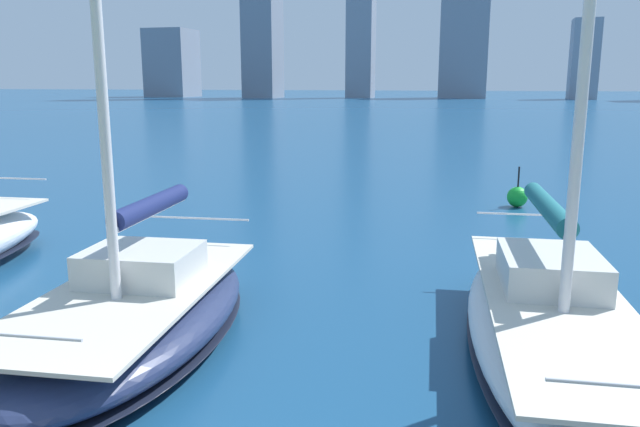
% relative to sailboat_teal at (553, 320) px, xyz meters
% --- Properties ---
extents(city_skyline, '(172.93, 22.76, 53.06)m').
position_rel_sailboat_teal_xyz_m(city_skyline, '(7.59, -153.67, 16.31)').
color(city_skyline, gray).
rests_on(city_skyline, ground).
extents(sailboat_teal, '(3.19, 8.61, 12.37)m').
position_rel_sailboat_teal_xyz_m(sailboat_teal, '(0.00, 0.00, 0.00)').
color(sailboat_teal, silver).
rests_on(sailboat_teal, ground).
extents(sailboat_navy, '(3.57, 6.98, 11.59)m').
position_rel_sailboat_teal_xyz_m(sailboat_navy, '(6.52, 1.21, -0.02)').
color(sailboat_navy, navy).
rests_on(sailboat_navy, ground).
extents(channel_buoy, '(0.70, 0.70, 1.40)m').
position_rel_sailboat_teal_xyz_m(channel_buoy, '(-0.03, -12.48, -0.28)').
color(channel_buoy, green).
rests_on(channel_buoy, ground).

